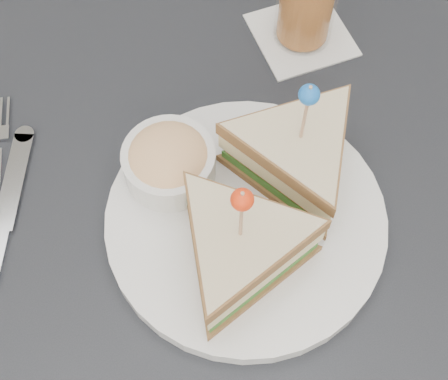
% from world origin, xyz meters
% --- Properties ---
extents(ground_plane, '(3.50, 3.50, 0.00)m').
position_xyz_m(ground_plane, '(0.00, 0.00, 0.00)').
color(ground_plane, '#3F3833').
extents(table, '(0.80, 0.80, 0.75)m').
position_xyz_m(table, '(0.00, 0.00, 0.67)').
color(table, black).
rests_on(table, ground).
extents(plate_meal, '(0.35, 0.34, 0.17)m').
position_xyz_m(plate_meal, '(0.03, -0.01, 0.80)').
color(plate_meal, silver).
rests_on(plate_meal, table).
extents(cutlery_knife, '(0.11, 0.21, 0.01)m').
position_xyz_m(cutlery_knife, '(-0.21, 0.08, 0.75)').
color(cutlery_knife, silver).
rests_on(cutlery_knife, table).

